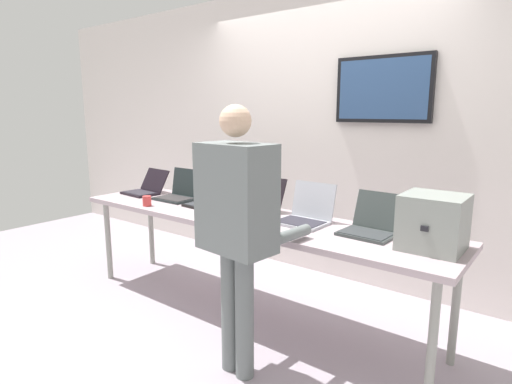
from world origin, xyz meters
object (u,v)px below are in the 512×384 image
at_px(coffee_mug, 147,201).
at_px(laptop_station_2, 213,199).
at_px(laptop_station_4, 306,214).
at_px(laptop_station_5, 371,225).
at_px(person, 238,218).
at_px(equipment_box, 433,222).
at_px(laptop_station_3, 257,206).
at_px(laptop_station_1, 179,192).
at_px(laptop_station_0, 146,188).
at_px(workbench, 245,222).

bearing_deg(coffee_mug, laptop_station_2, 38.11).
relative_size(laptop_station_4, laptop_station_5, 0.99).
bearing_deg(laptop_station_4, person, -91.87).
height_order(equipment_box, laptop_station_3, equipment_box).
distance_m(laptop_station_1, laptop_station_2, 0.42).
height_order(laptop_station_3, laptop_station_4, laptop_station_4).
distance_m(laptop_station_0, laptop_station_1, 0.45).
bearing_deg(coffee_mug, laptop_station_0, 143.22).
xyz_separation_m(laptop_station_2, laptop_station_5, (1.37, 0.03, 0.00)).
bearing_deg(laptop_station_5, laptop_station_4, -177.62).
distance_m(workbench, laptop_station_1, 0.86).
xyz_separation_m(equipment_box, laptop_station_3, (-1.30, 0.05, -0.10)).
xyz_separation_m(laptop_station_3, coffee_mug, (-0.89, -0.34, -0.02)).
bearing_deg(laptop_station_3, workbench, -114.28).
relative_size(laptop_station_0, laptop_station_4, 1.08).
distance_m(laptop_station_1, coffee_mug, 0.35).
xyz_separation_m(laptop_station_2, person, (0.87, -0.71, 0.12)).
bearing_deg(laptop_station_5, laptop_station_2, -178.71).
height_order(workbench, laptop_station_0, laptop_station_0).
distance_m(workbench, laptop_station_5, 0.96).
bearing_deg(person, workbench, 125.80).
height_order(laptop_station_2, coffee_mug, laptop_station_2).
relative_size(laptop_station_5, person, 0.22).
distance_m(workbench, coffee_mug, 0.89).
xyz_separation_m(laptop_station_0, laptop_station_3, (1.34, 0.01, 0.01)).
relative_size(laptop_station_4, coffee_mug, 4.16).
bearing_deg(laptop_station_4, equipment_box, -3.83).
bearing_deg(laptop_station_1, laptop_station_4, -0.22).
xyz_separation_m(laptop_station_4, person, (-0.02, -0.72, 0.12)).
bearing_deg(person, laptop_station_2, 140.85).
xyz_separation_m(laptop_station_0, coffee_mug, (0.45, -0.33, -0.01)).
distance_m(laptop_station_4, person, 0.73).
distance_m(workbench, laptop_station_2, 0.44).
bearing_deg(laptop_station_2, laptop_station_1, 177.84).
bearing_deg(coffee_mug, laptop_station_5, 11.56).
relative_size(laptop_station_0, laptop_station_5, 1.07).
bearing_deg(person, laptop_station_4, 88.13).
distance_m(workbench, person, 0.80).
bearing_deg(laptop_station_3, laptop_station_4, 0.43).
height_order(workbench, equipment_box, equipment_box).
relative_size(laptop_station_4, person, 0.22).
bearing_deg(laptop_station_3, laptop_station_2, -179.05).
xyz_separation_m(equipment_box, person, (-0.89, -0.66, 0.02)).
relative_size(equipment_box, laptop_station_3, 0.85).
bearing_deg(laptop_station_5, workbench, -172.92).
height_order(workbench, laptop_station_3, laptop_station_3).
bearing_deg(laptop_station_3, laptop_station_5, 1.46).
distance_m(laptop_station_2, coffee_mug, 0.55).
distance_m(laptop_station_5, person, 0.90).
relative_size(laptop_station_2, laptop_station_5, 1.10).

